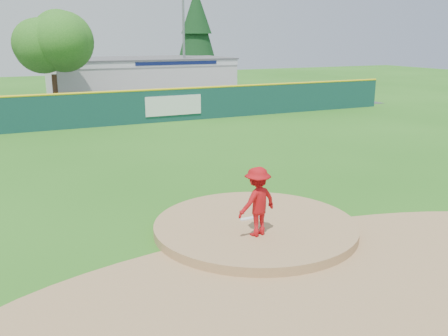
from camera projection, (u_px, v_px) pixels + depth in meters
name	position (u px, v px, depth m)	size (l,w,h in m)	color
ground	(255.00, 231.00, 13.59)	(120.00, 120.00, 0.00)	#286B19
pitchers_mound	(255.00, 231.00, 13.59)	(5.50, 5.50, 0.50)	#9E774C
pitching_rubber	(250.00, 218.00, 13.78)	(0.60, 0.15, 0.04)	white
infield_dirt_arc	(321.00, 278.00, 10.96)	(15.40, 15.40, 0.01)	#9E774C
parking_lot	(82.00, 107.00, 37.20)	(44.00, 16.00, 0.02)	#38383A
pitcher	(257.00, 202.00, 12.47)	(1.15, 0.66, 1.78)	#AE0E13
van	(122.00, 103.00, 33.22)	(2.61, 5.67, 1.57)	silver
pool_building_grp	(140.00, 77.00, 43.61)	(15.20, 8.20, 3.31)	silver
fence_banners	(75.00, 111.00, 28.24)	(15.43, 0.04, 1.20)	#530B12
outfield_fence	(107.00, 108.00, 29.05)	(40.00, 0.14, 2.07)	#133E3A
deciduous_tree	(51.00, 45.00, 33.46)	(5.60, 5.60, 7.36)	#382314
conifer_tree	(196.00, 32.00, 48.99)	(4.40, 4.40, 9.50)	#382314
light_pole_right	(184.00, 31.00, 41.23)	(1.75, 0.25, 10.00)	gray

